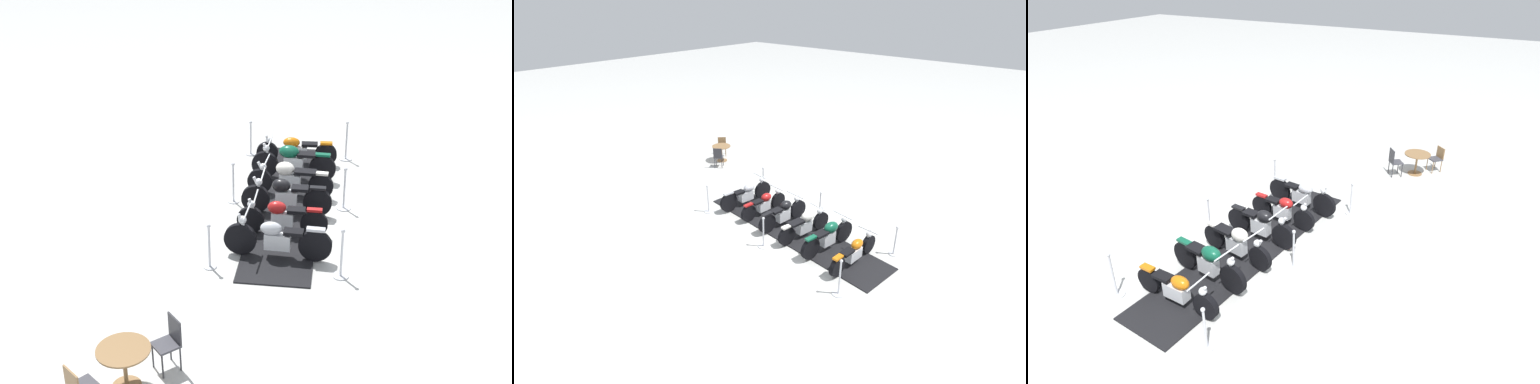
# 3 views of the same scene
# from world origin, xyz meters

# --- Properties ---
(ground_plane) EXTENTS (80.00, 80.00, 0.00)m
(ground_plane) POSITION_xyz_m (0.00, 0.00, 0.00)
(ground_plane) COLOR silver
(display_platform) EXTENTS (2.26, 7.38, 0.03)m
(display_platform) POSITION_xyz_m (0.00, 0.00, 0.02)
(display_platform) COLOR black
(display_platform) RESTS_ON ground_plane
(motorcycle_copper) EXTENTS (2.25, 0.68, 0.90)m
(motorcycle_copper) POSITION_xyz_m (-0.21, -2.52, 0.44)
(motorcycle_copper) COLOR black
(motorcycle_copper) RESTS_ON display_platform
(motorcycle_forest) EXTENTS (2.24, 0.77, 1.04)m
(motorcycle_forest) POSITION_xyz_m (-0.12, -1.52, 0.53)
(motorcycle_forest) COLOR black
(motorcycle_forest) RESTS_ON display_platform
(motorcycle_cream) EXTENTS (2.18, 0.72, 0.94)m
(motorcycle_cream) POSITION_xyz_m (-0.02, -0.51, 0.50)
(motorcycle_cream) COLOR black
(motorcycle_cream) RESTS_ON display_platform
(motorcycle_black) EXTENTS (2.18, 0.79, 1.01)m
(motorcycle_black) POSITION_xyz_m (0.08, 0.50, 0.50)
(motorcycle_black) COLOR black
(motorcycle_black) RESTS_ON display_platform
(motorcycle_maroon) EXTENTS (2.07, 0.71, 0.92)m
(motorcycle_maroon) POSITION_xyz_m (0.18, 1.51, 0.46)
(motorcycle_maroon) COLOR black
(motorcycle_maroon) RESTS_ON display_platform
(motorcycle_chrome) EXTENTS (2.32, 0.74, 1.04)m
(motorcycle_chrome) POSITION_xyz_m (0.28, 2.51, 0.49)
(motorcycle_chrome) COLOR black
(motorcycle_chrome) RESTS_ON display_platform
(stanchion_right_front) EXTENTS (0.28, 0.28, 1.03)m
(stanchion_right_front) POSITION_xyz_m (1.06, -3.20, 0.37)
(stanchion_right_front) COLOR silver
(stanchion_right_front) RESTS_ON ground_plane
(stanchion_left_mid) EXTENTS (0.36, 0.36, 1.10)m
(stanchion_left_mid) POSITION_xyz_m (-1.36, 0.13, 0.33)
(stanchion_left_mid) COLOR silver
(stanchion_left_mid) RESTS_ON ground_plane
(stanchion_right_mid) EXTENTS (0.29, 0.29, 1.07)m
(stanchion_right_mid) POSITION_xyz_m (1.36, -0.13, 0.38)
(stanchion_right_mid) COLOR silver
(stanchion_right_mid) RESTS_ON ground_plane
(stanchion_left_front) EXTENTS (0.36, 0.36, 1.15)m
(stanchion_left_front) POSITION_xyz_m (-1.66, -2.94, 0.35)
(stanchion_left_front) COLOR silver
(stanchion_left_front) RESTS_ON ground_plane
(stanchion_left_rear) EXTENTS (0.34, 0.34, 1.12)m
(stanchion_left_rear) POSITION_xyz_m (-1.06, 3.20, 0.35)
(stanchion_left_rear) COLOR silver
(stanchion_left_rear) RESTS_ON ground_plane
(stanchion_right_rear) EXTENTS (0.29, 0.29, 1.03)m
(stanchion_right_rear) POSITION_xyz_m (1.66, 2.94, 0.36)
(stanchion_right_rear) COLOR silver
(stanchion_right_rear) RESTS_ON ground_plane
(cafe_table) EXTENTS (0.88, 0.88, 0.76)m
(cafe_table) POSITION_xyz_m (2.66, 6.62, 0.58)
(cafe_table) COLOR olive
(cafe_table) RESTS_ON ground_plane
(cafe_chair_near_table) EXTENTS (0.57, 0.57, 0.88)m
(cafe_chair_near_table) POSITION_xyz_m (3.23, 7.21, 0.51)
(cafe_chair_near_table) COLOR olive
(cafe_chair_near_table) RESTS_ON ground_plane
(cafe_chair_across_table) EXTENTS (0.56, 0.56, 0.97)m
(cafe_chair_across_table) POSITION_xyz_m (2.01, 6.11, 0.56)
(cafe_chair_across_table) COLOR #2D2D33
(cafe_chair_across_table) RESTS_ON ground_plane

